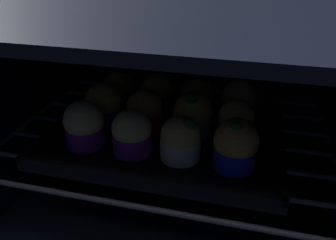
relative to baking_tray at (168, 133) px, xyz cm
name	(u,v)px	position (x,y,z in cm)	size (l,w,h in cm)	color
oven_cavity	(176,107)	(0.00, 5.59, 2.32)	(59.00, 47.00, 37.00)	black
oven_rack	(170,134)	(0.00, 1.35, -1.08)	(54.80, 42.00, 0.80)	#444756
baking_tray	(168,133)	(0.00, 0.00, 0.00)	(37.84, 30.17, 2.20)	black
muffin_row0_col0	(84,125)	(-11.44, -7.60, 3.97)	(6.21, 6.21, 7.44)	#7A238C
muffin_row0_col1	(132,133)	(-3.62, -7.69, 3.73)	(6.00, 6.00, 6.97)	#7A238C
muffin_row0_col2	(181,139)	(3.81, -7.46, 3.62)	(5.96, 5.96, 6.76)	silver
muffin_row0_col3	(236,145)	(11.72, -7.76, 4.03)	(6.33, 6.33, 7.52)	#1928B7
muffin_row1_col0	(104,105)	(-11.30, -0.24, 4.04)	(6.45, 6.45, 7.56)	#1928B7
muffin_row1_col1	(145,111)	(-4.02, -0.23, 3.75)	(6.12, 6.12, 7.08)	red
muffin_row1_col2	(193,114)	(4.18, 0.23, 3.92)	(6.51, 6.51, 7.86)	silver
muffin_row1_col3	(236,122)	(11.18, -0.25, 3.69)	(5.96, 5.96, 6.98)	#1928B7
muffin_row2_col0	(118,89)	(-11.85, 7.67, 3.66)	(5.96, 5.96, 7.02)	#1928B7
muffin_row2_col1	(157,92)	(-4.18, 7.98, 3.71)	(6.17, 6.17, 7.04)	#1928B7
muffin_row2_col2	(197,98)	(3.49, 7.61, 3.55)	(5.96, 5.96, 6.77)	#0C8C84
muffin_row2_col3	(239,101)	(11.12, 7.50, 3.92)	(6.12, 6.12, 7.61)	#1928B7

